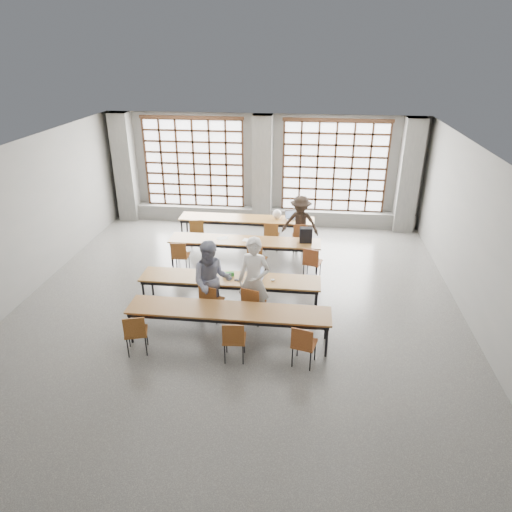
{
  "coord_description": "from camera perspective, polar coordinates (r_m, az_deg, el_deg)",
  "views": [
    {
      "loc": [
        1.46,
        -8.87,
        5.46
      ],
      "look_at": [
        0.37,
        0.4,
        1.08
      ],
      "focal_mm": 32.0,
      "sensor_mm": 36.0,
      "label": 1
    }
  ],
  "objects": [
    {
      "name": "desk_row_c",
      "position": [
        10.15,
        -3.26,
        -3.07
      ],
      "size": [
        4.0,
        0.7,
        0.73
      ],
      "color": "brown",
      "rests_on": "floor"
    },
    {
      "name": "paper_sheet_a",
      "position": [
        12.18,
        -4.2,
        2.23
      ],
      "size": [
        0.36,
        0.32,
        0.0
      ],
      "primitive_type": "cube",
      "rotation": [
        0.0,
        0.0,
        0.48
      ],
      "color": "white",
      "rests_on": "desk_row_b"
    },
    {
      "name": "laptop_back",
      "position": [
        13.55,
        4.47,
        4.93
      ],
      "size": [
        0.45,
        0.41,
        0.26
      ],
      "color": "silver",
      "rests_on": "desk_row_a"
    },
    {
      "name": "backpack",
      "position": [
        11.9,
        6.25,
        2.62
      ],
      "size": [
        0.33,
        0.22,
        0.4
      ],
      "primitive_type": "cube",
      "rotation": [
        0.0,
        0.0,
        0.07
      ],
      "color": "black",
      "rests_on": "desk_row_b"
    },
    {
      "name": "chair_front_right",
      "position": [
        9.6,
        -0.46,
        -5.7
      ],
      "size": [
        0.52,
        0.52,
        0.88
      ],
      "color": "brown",
      "rests_on": "floor"
    },
    {
      "name": "ceiling",
      "position": [
        9.2,
        -2.63,
        12.82
      ],
      "size": [
        11.0,
        11.0,
        0.0
      ],
      "primitive_type": "plane",
      "rotation": [
        3.14,
        0.0,
        0.0
      ],
      "color": "silver",
      "rests_on": "floor"
    },
    {
      "name": "chair_back_mid",
      "position": [
        12.99,
        1.94,
        2.87
      ],
      "size": [
        0.43,
        0.44,
        0.88
      ],
      "color": "brown",
      "rests_on": "floor"
    },
    {
      "name": "chair_back_right",
      "position": [
        12.96,
        5.52,
        2.7
      ],
      "size": [
        0.46,
        0.46,
        0.88
      ],
      "color": "maroon",
      "rests_on": "floor"
    },
    {
      "name": "desk_row_b",
      "position": [
        12.06,
        -1.43,
        1.72
      ],
      "size": [
        4.0,
        0.7,
        0.73
      ],
      "color": "brown",
      "rests_on": "floor"
    },
    {
      "name": "column_mid",
      "position": [
        14.64,
        0.79,
        10.47
      ],
      "size": [
        0.6,
        0.55,
        3.5
      ],
      "primitive_type": "cube",
      "color": "#5C5C5A",
      "rests_on": "floor"
    },
    {
      "name": "window_right",
      "position": [
        14.75,
        9.77,
        10.83
      ],
      "size": [
        3.32,
        0.12,
        3.0
      ],
      "color": "white",
      "rests_on": "wall_back"
    },
    {
      "name": "wall_left",
      "position": [
        11.58,
        -27.72,
        3.5
      ],
      "size": [
        0.0,
        11.0,
        11.0
      ],
      "primitive_type": "plane",
      "rotation": [
        1.57,
        0.0,
        1.57
      ],
      "color": "slate",
      "rests_on": "floor"
    },
    {
      "name": "green_box",
      "position": [
        10.18,
        -3.48,
        -2.3
      ],
      "size": [
        0.27,
        0.17,
        0.09
      ],
      "primitive_type": "cube",
      "rotation": [
        0.0,
        0.0,
        0.35
      ],
      "color": "#297D28",
      "rests_on": "desk_row_c"
    },
    {
      "name": "wall_right",
      "position": [
        10.24,
        26.4,
        1.17
      ],
      "size": [
        0.0,
        11.0,
        11.0
      ],
      "primitive_type": "plane",
      "rotation": [
        1.57,
        0.0,
        -1.57
      ],
      "color": "slate",
      "rests_on": "floor"
    },
    {
      "name": "plastic_bag",
      "position": [
        13.5,
        2.65,
        5.26
      ],
      "size": [
        0.3,
        0.27,
        0.29
      ],
      "primitive_type": "ellipsoid",
      "rotation": [
        0.0,
        0.0,
        -0.25
      ],
      "color": "white",
      "rests_on": "desk_row_a"
    },
    {
      "name": "desk_row_a",
      "position": [
        13.61,
        -1.18,
        4.51
      ],
      "size": [
        4.0,
        0.7,
        0.73
      ],
      "color": "brown",
      "rests_on": "floor"
    },
    {
      "name": "chair_front_left",
      "position": [
        9.74,
        -5.73,
        -5.36
      ],
      "size": [
        0.51,
        0.51,
        0.88
      ],
      "color": "brown",
      "rests_on": "floor"
    },
    {
      "name": "wall_front",
      "position": [
        5.22,
        -12.49,
        -20.93
      ],
      "size": [
        10.0,
        0.0,
        10.0
      ],
      "primitive_type": "plane",
      "rotation": [
        -1.57,
        0.0,
        0.0
      ],
      "color": "slate",
      "rests_on": "floor"
    },
    {
      "name": "wall_back",
      "position": [
        14.91,
        0.91,
        10.74
      ],
      "size": [
        10.0,
        0.0,
        10.0
      ],
      "primitive_type": "plane",
      "rotation": [
        1.57,
        0.0,
        0.0
      ],
      "color": "slate",
      "rests_on": "floor"
    },
    {
      "name": "mouse",
      "position": [
        9.99,
        2.09,
        -3.01
      ],
      "size": [
        0.1,
        0.07,
        0.04
      ],
      "primitive_type": "ellipsoid",
      "rotation": [
        0.0,
        0.0,
        -0.12
      ],
      "color": "white",
      "rests_on": "desk_row_c"
    },
    {
      "name": "red_pouch",
      "position": [
        9.09,
        -14.78,
        -8.88
      ],
      "size": [
        0.21,
        0.14,
        0.06
      ],
      "primitive_type": "cube",
      "rotation": [
        0.0,
        0.0,
        -0.32
      ],
      "color": "maroon",
      "rests_on": "chair_near_left"
    },
    {
      "name": "chair_mid_left",
      "position": [
        11.87,
        -9.5,
        0.29
      ],
      "size": [
        0.44,
        0.45,
        0.88
      ],
      "color": "brown",
      "rests_on": "floor"
    },
    {
      "name": "phone",
      "position": [
        10.0,
        -2.35,
        -3.03
      ],
      "size": [
        0.14,
        0.09,
        0.01
      ],
      "primitive_type": "cube",
      "rotation": [
        0.0,
        0.0,
        -0.27
      ],
      "color": "black",
      "rests_on": "desk_row_c"
    },
    {
      "name": "floor",
      "position": [
        10.52,
        -2.25,
        -6.15
      ],
      "size": [
        11.0,
        11.0,
        0.0
      ],
      "primitive_type": "plane",
      "color": "#4C4C4A",
      "rests_on": "ground"
    },
    {
      "name": "desk_row_d",
      "position": [
        9.01,
        -3.45,
        -7.05
      ],
      "size": [
        4.0,
        0.7,
        0.73
      ],
      "color": "brown",
      "rests_on": "floor"
    },
    {
      "name": "column_right",
      "position": [
        14.88,
        18.54,
        9.43
      ],
      "size": [
        0.6,
        0.55,
        3.5
      ],
      "primitive_type": "cube",
      "color": "#5C5C5A",
      "rests_on": "floor"
    },
    {
      "name": "sill_ledge",
      "position": [
        15.17,
        0.79,
        5.06
      ],
      "size": [
        9.8,
        0.35,
        0.5
      ],
      "primitive_type": "cube",
      "color": "#5C5C5A",
      "rests_on": "floor"
    },
    {
      "name": "chair_mid_centre",
      "position": [
        11.5,
        0.03,
        -0.19
      ],
      "size": [
        0.5,
        0.5,
        0.88
      ],
      "color": "brown",
      "rests_on": "floor"
    },
    {
      "name": "laptop_front",
      "position": [
        10.12,
        -0.06,
        -2.33
      ],
      "size": [
        0.39,
        0.35,
        0.26
      ],
      "color": "silver",
      "rests_on": "desk_row_c"
    },
    {
      "name": "chair_near_mid",
      "position": [
        8.54,
        -2.78,
        -10.11
      ],
      "size": [
        0.45,
        0.45,
        0.88
      ],
      "color": "brown",
      "rests_on": "floor"
    },
    {
      "name": "chair_near_right",
      "position": [
        8.45,
        5.94,
        -10.64
      ],
      "size": [
        0.51,
        0.51,
        0.88
      ],
      "color": "brown",
      "rests_on": "floor"
    },
    {
      "name": "column_left",
      "position": [
        15.74,
        -16.02,
        10.56
      ],
      "size": [
        0.6,
        0.55,
        3.5
      ],
      "primitive_type": "cube",
      "color": "#5C5C5A",
      "rests_on": "floor"
    },
    {
      "name": "chair_mid_right",
      "position": [
        11.44,
        6.99,
        -0.53
      ],
      "size": [
        0.52,
        0.52,
        0.88
      ],
      "color": "#672E14",
      "rests_on": "floor"
    },
    {
      "name": "chair_back_left",
      "position": [
        13.33,
        -7.43,
        3.26
      ],
      "size": [
        0.51,
        0.52,
        0.88
      ],
      "color": "brown",
      "rests_on": "floor"
    },
    {
      "name": "student_back",
      "position": [
        12.97,
        5.55,
        4.05
      ],
      "size": [
        1.13,
        0.75,
        1.63
      ],
      "primitive_type": "imported",
      "rotation": [
        0.0,
        0.0,
        -0.14
      ],
      "color": "black",
      "rests_on": "floor"
    },
    {
      "name": "student_female",
      "position": [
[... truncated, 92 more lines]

